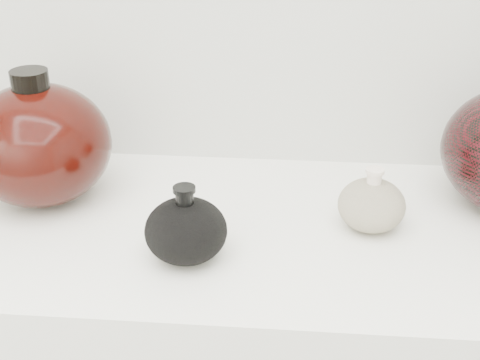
{
  "coord_description": "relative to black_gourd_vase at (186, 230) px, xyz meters",
  "views": [
    {
      "loc": [
        0.13,
        0.04,
        1.45
      ],
      "look_at": [
        0.06,
        0.92,
        1.0
      ],
      "focal_mm": 50.0,
      "sensor_mm": 36.0,
      "label": 1
    }
  ],
  "objects": [
    {
      "name": "black_gourd_vase",
      "position": [
        0.0,
        0.0,
        0.0
      ],
      "size": [
        0.12,
        0.12,
        0.12
      ],
      "color": "black",
      "rests_on": "display_counter"
    },
    {
      "name": "left_round_pot",
      "position": [
        -0.27,
        0.16,
        0.05
      ],
      "size": [
        0.28,
        0.28,
        0.23
      ],
      "color": "black",
      "rests_on": "display_counter"
    },
    {
      "name": "cream_gourd_vase",
      "position": [
        0.28,
        0.11,
        -0.01
      ],
      "size": [
        0.13,
        0.13,
        0.1
      ],
      "color": "beige",
      "rests_on": "display_counter"
    }
  ]
}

